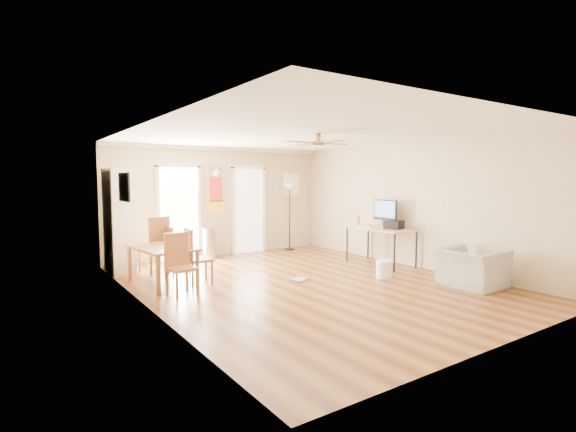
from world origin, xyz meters
TOP-DOWN VIEW (x-y plane):
  - floor at (0.00, 0.00)m, footprint 7.00×7.00m
  - ceiling at (0.00, 0.00)m, footprint 5.50×7.00m
  - wall_back at (0.00, 3.50)m, footprint 5.50×0.04m
  - wall_front at (0.00, -3.50)m, footprint 5.50×0.04m
  - wall_left at (-2.75, 0.00)m, footprint 0.04×7.00m
  - wall_right at (2.75, 0.00)m, footprint 0.04×7.00m
  - crown_molding at (0.00, 0.00)m, footprint 5.50×7.00m
  - kitchen_doorway at (-1.05, 3.48)m, footprint 0.90×0.10m
  - bathroom_doorway at (0.75, 3.48)m, footprint 0.80×0.10m
  - wall_decal at (-0.13, 3.48)m, footprint 0.46×0.03m
  - ac_grille at (2.05, 3.47)m, footprint 0.50×0.04m
  - framed_poster at (-2.73, 1.40)m, footprint 0.04×0.66m
  - ceiling_fan at (0.00, -0.30)m, footprint 1.24×1.24m
  - bookshelf at (-2.53, 2.79)m, footprint 0.48×0.95m
  - dining_table at (-2.15, 1.31)m, footprint 0.95×1.42m
  - dining_chair_right_a at (-1.60, 2.00)m, footprint 0.41×0.41m
  - dining_chair_right_b at (-1.60, 0.99)m, footprint 0.44×0.44m
  - dining_chair_near at (-2.12, 0.44)m, footprint 0.44×0.44m
  - dining_chair_far at (-1.98, 2.38)m, footprint 0.57×0.57m
  - trash_can at (-0.42, 3.23)m, footprint 0.41×0.41m
  - torchiere_lamp at (1.80, 3.18)m, footprint 0.40×0.40m
  - computer_desk at (2.33, 0.49)m, footprint 0.74×1.47m
  - imac at (2.47, 0.50)m, footprint 0.24×0.65m
  - keyboard at (2.20, 0.84)m, footprint 0.14×0.44m
  - printer at (2.45, 0.23)m, footprint 0.38×0.41m
  - orange_bottle at (2.30, 1.15)m, footprint 0.09×0.09m
  - wastebasket_a at (1.42, -0.47)m, footprint 0.33×0.33m
  - wastebasket_b at (1.45, -0.46)m, footprint 0.31×0.31m
  - floor_cloth at (-0.01, 0.22)m, footprint 0.35×0.33m
  - armchair at (2.15, -1.77)m, footprint 0.88×1.01m

SIDE VIEW (x-z plane):
  - floor at x=0.00m, z-range 0.00..0.00m
  - floor_cloth at x=-0.01m, z-range 0.00..0.04m
  - wastebasket_a at x=1.42m, z-range 0.00..0.31m
  - wastebasket_b at x=1.45m, z-range 0.00..0.33m
  - armchair at x=2.15m, z-range 0.00..0.65m
  - dining_table at x=-2.15m, z-range 0.00..0.67m
  - trash_can at x=-0.42m, z-range 0.00..0.70m
  - computer_desk at x=2.33m, z-range 0.00..0.79m
  - dining_chair_right_a at x=-1.60m, z-range 0.00..0.92m
  - dining_chair_near at x=-2.12m, z-range 0.00..0.98m
  - dining_chair_right_b at x=-1.60m, z-range 0.00..0.98m
  - dining_chair_far at x=-1.98m, z-range 0.00..1.10m
  - keyboard at x=2.20m, z-range 0.79..0.80m
  - torchiere_lamp at x=1.80m, z-range 0.00..1.73m
  - printer at x=2.45m, z-range 0.79..0.97m
  - orange_bottle at x=2.30m, z-range 0.79..1.00m
  - bookshelf at x=-2.53m, z-range 0.00..2.05m
  - kitchen_doorway at x=-1.05m, z-range 0.00..2.10m
  - bathroom_doorway at x=0.75m, z-range 0.00..2.10m
  - imac at x=2.47m, z-range 0.79..1.39m
  - wall_back at x=0.00m, z-range 0.00..2.60m
  - wall_front at x=0.00m, z-range 0.00..2.60m
  - wall_left at x=-2.75m, z-range 0.00..2.60m
  - wall_right at x=2.75m, z-range 0.00..2.60m
  - wall_decal at x=-0.13m, z-range 1.00..2.10m
  - ac_grille at x=2.05m, z-range 1.40..2.00m
  - framed_poster at x=-2.73m, z-range 1.46..1.94m
  - ceiling_fan at x=0.00m, z-range 2.33..2.53m
  - crown_molding at x=0.00m, z-range 2.52..2.60m
  - ceiling at x=0.00m, z-range 2.60..2.60m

